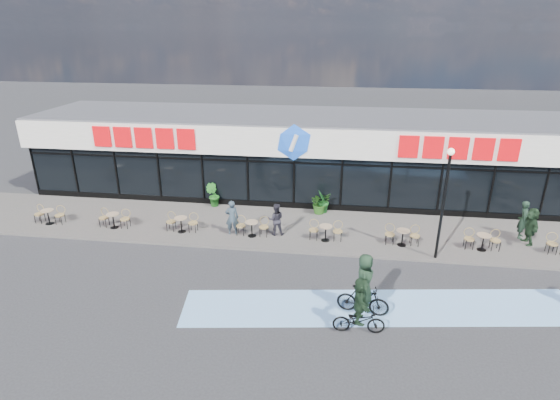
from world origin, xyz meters
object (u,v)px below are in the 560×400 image
pedestrian_a (530,226)px  cyclist_a (360,309)px  lamp_post (445,195)px  patron_left (232,217)px  potted_plant_mid (323,202)px  patron_right (276,219)px  bistro_set_0 (49,215)px  potted_plant_right (320,203)px  pedestrian_b (524,220)px  potted_plant_left (213,195)px

pedestrian_a → cyclist_a: bearing=-50.7°
lamp_post → patron_left: lamp_post is taller
potted_plant_mid → patron_right: 3.58m
bistro_set_0 → lamp_post: bearing=-3.3°
potted_plant_mid → potted_plant_right: (-0.16, -0.06, -0.05)m
patron_right → pedestrian_b: bearing=177.7°
potted_plant_mid → potted_plant_right: 0.18m
potted_plant_right → patron_right: 3.44m
potted_plant_left → cyclist_a: size_ratio=0.63×
pedestrian_a → pedestrian_b: size_ratio=0.96×
bistro_set_0 → potted_plant_right: bearing=13.0°
lamp_post → potted_plant_left: bearing=158.3°
lamp_post → potted_plant_mid: bearing=139.8°
lamp_post → potted_plant_mid: lamp_post is taller
lamp_post → pedestrian_a: bearing=23.8°
potted_plant_right → cyclist_a: cyclist_a is taller
potted_plant_left → pedestrian_b: 15.39m
bistro_set_0 → patron_right: 11.40m
lamp_post → bistro_set_0: 18.64m
patron_left → patron_right: bearing=172.3°
patron_left → pedestrian_b: size_ratio=0.94×
lamp_post → bistro_set_0: size_ratio=3.12×
lamp_post → potted_plant_right: size_ratio=4.17×
bistro_set_0 → pedestrian_a: 22.85m
potted_plant_right → patron_right: bearing=-123.9°
bistro_set_0 → potted_plant_mid: (13.47, 3.14, 0.17)m
patron_right → pedestrian_a: (11.44, 0.63, 0.08)m
potted_plant_mid → cyclist_a: size_ratio=0.62×
patron_left → patron_right: size_ratio=1.09×
bistro_set_0 → potted_plant_right: potted_plant_right is taller
potted_plant_left → potted_plant_right: bearing=-2.1°
pedestrian_b → pedestrian_a: bearing=-150.9°
potted_plant_left → cyclist_a: 12.25m
patron_right → pedestrian_b: pedestrian_b is taller
bistro_set_0 → cyclist_a: cyclist_a is taller
lamp_post → pedestrian_b: lamp_post is taller
potted_plant_left → cyclist_a: (7.56, -9.63, 0.14)m
bistro_set_0 → patron_left: size_ratio=0.91×
lamp_post → potted_plant_mid: 6.90m
bistro_set_0 → potted_plant_right: (13.31, 3.08, 0.12)m
potted_plant_left → cyclist_a: bearing=-51.9°
potted_plant_right → lamp_post: bearing=-38.9°
potted_plant_right → patron_left: bearing=-142.4°
potted_plant_right → patron_left: (-3.97, -3.06, 0.27)m
cyclist_a → pedestrian_a: bearing=42.7°
lamp_post → pedestrian_b: size_ratio=2.66×
bistro_set_0 → patron_left: (9.34, 0.02, 0.39)m
bistro_set_0 → potted_plant_left: potted_plant_left is taller
pedestrian_b → lamp_post: bearing=142.9°
potted_plant_mid → pedestrian_a: pedestrian_a is taller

